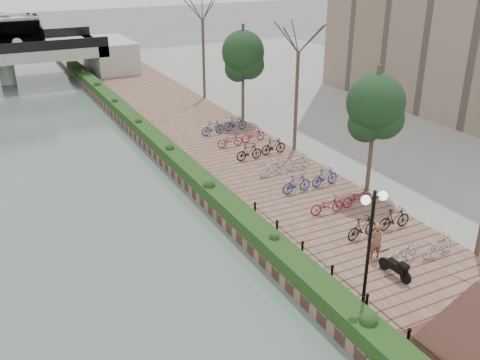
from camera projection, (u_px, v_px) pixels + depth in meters
ground at (350, 355)px, 17.21m from camera, size 220.00×220.00×0.00m
promenade at (226, 155)px, 33.07m from camera, size 8.00×75.00×0.50m
inland_pavement at (420, 121)px, 39.74m from camera, size 24.00×75.00×0.50m
hedge at (160, 143)px, 33.48m from camera, size 1.10×56.00×0.60m
chain_fence at (348, 289)px, 19.09m from camera, size 0.10×14.10×0.70m
granite_monument at (473, 321)px, 15.81m from camera, size 5.32×5.32×2.79m
lamppost at (371, 224)px, 17.51m from camera, size 1.02×0.32×4.43m
motorcycle at (395, 267)px, 20.30m from camera, size 0.52×1.39×0.86m
pedestrian at (376, 241)px, 21.37m from camera, size 0.64×0.50×1.54m
bicycle_parking at (298, 173)px, 28.67m from camera, size 2.40×19.89×1.00m
street_trees at (329, 113)px, 29.43m from camera, size 3.20×37.12×6.80m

